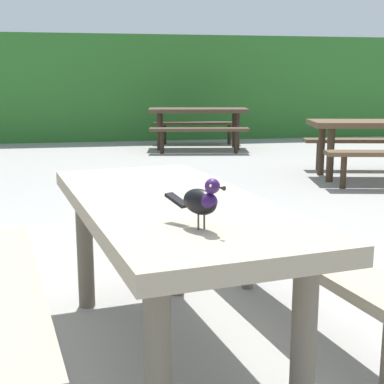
{
  "coord_description": "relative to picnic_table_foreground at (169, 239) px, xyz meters",
  "views": [
    {
      "loc": [
        -0.27,
        -2.57,
        1.24
      ],
      "look_at": [
        0.09,
        -0.6,
        0.84
      ],
      "focal_mm": 51.94,
      "sensor_mm": 36.0,
      "label": 1
    }
  ],
  "objects": [
    {
      "name": "ground_plane",
      "position": [
        -0.06,
        0.22,
        -0.56
      ],
      "size": [
        60.0,
        60.0,
        0.0
      ],
      "primitive_type": "plane",
      "color": "gray"
    },
    {
      "name": "hedge_wall",
      "position": [
        -0.06,
        10.05,
        0.53
      ],
      "size": [
        28.0,
        1.6,
        2.17
      ],
      "primitive_type": "cube",
      "color": "#2D6B28",
      "rests_on": "ground"
    },
    {
      "name": "picnic_table_foreground",
      "position": [
        0.0,
        0.0,
        0.0
      ],
      "size": [
        1.94,
        1.97,
        0.74
      ],
      "color": "gray",
      "rests_on": "ground"
    },
    {
      "name": "bird_grackle",
      "position": [
        0.04,
        -0.53,
        0.29
      ],
      "size": [
        0.18,
        0.26,
        0.18
      ],
      "color": "black",
      "rests_on": "picnic_table_foreground"
    },
    {
      "name": "picnic_table_mid_left",
      "position": [
        3.33,
        4.18,
        0.0
      ],
      "size": [
        2.01,
        1.99,
        0.74
      ],
      "color": "brown",
      "rests_on": "ground"
    },
    {
      "name": "picnic_table_far_centre",
      "position": [
        1.63,
        7.75,
        0.0
      ],
      "size": [
        1.96,
        1.93,
        0.74
      ],
      "color": "#473828",
      "rests_on": "ground"
    }
  ]
}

